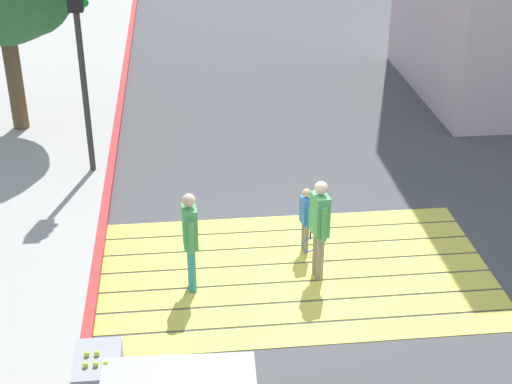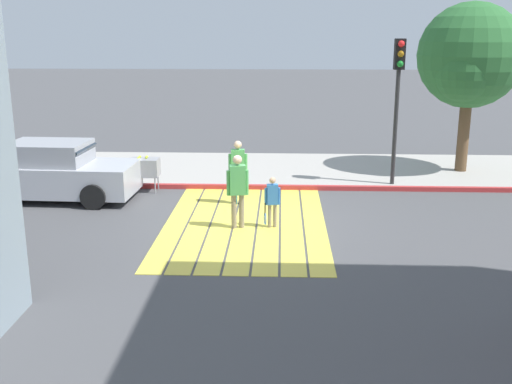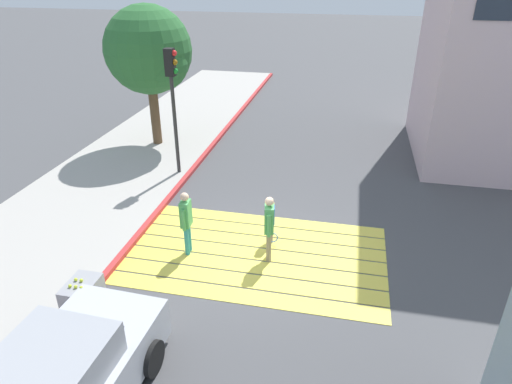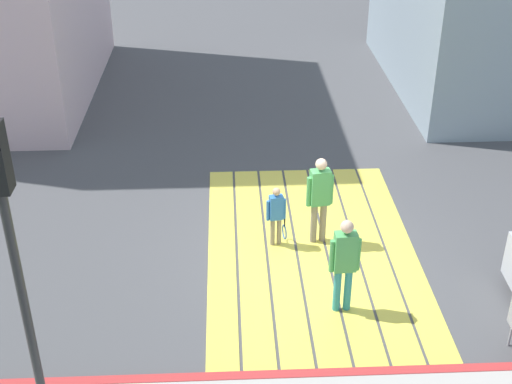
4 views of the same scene
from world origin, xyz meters
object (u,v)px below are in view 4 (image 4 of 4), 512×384
object	(u,v)px
pedestrian_adult_trailing	(320,195)
pedestrian_child_with_racket	(277,214)
pedestrian_adult_lead	(345,260)
traffic_light_corner	(7,217)

from	to	relation	value
pedestrian_adult_trailing	pedestrian_child_with_racket	size ratio (longest dim) A/B	1.43
pedestrian_adult_lead	pedestrian_adult_trailing	world-z (taller)	pedestrian_adult_trailing
pedestrian_adult_lead	pedestrian_child_with_racket	xyz separation A→B (m)	(1.96, 0.92, -0.32)
traffic_light_corner	pedestrian_child_with_racket	xyz separation A→B (m)	(3.84, -3.45, -2.37)
pedestrian_adult_trailing	traffic_light_corner	bearing A→B (deg)	132.74
pedestrian_adult_trailing	pedestrian_adult_lead	bearing A→B (deg)	-176.19
traffic_light_corner	pedestrian_child_with_racket	world-z (taller)	traffic_light_corner
traffic_light_corner	pedestrian_adult_lead	size ratio (longest dim) A/B	2.50
pedestrian_child_with_racket	pedestrian_adult_trailing	bearing A→B (deg)	-84.52
traffic_light_corner	pedestrian_adult_trailing	world-z (taller)	traffic_light_corner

